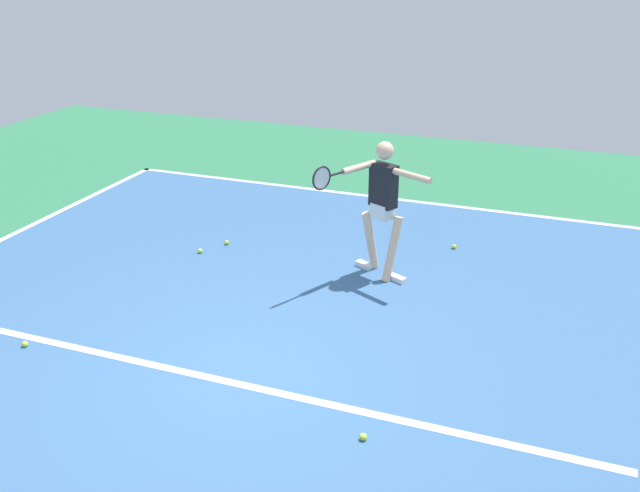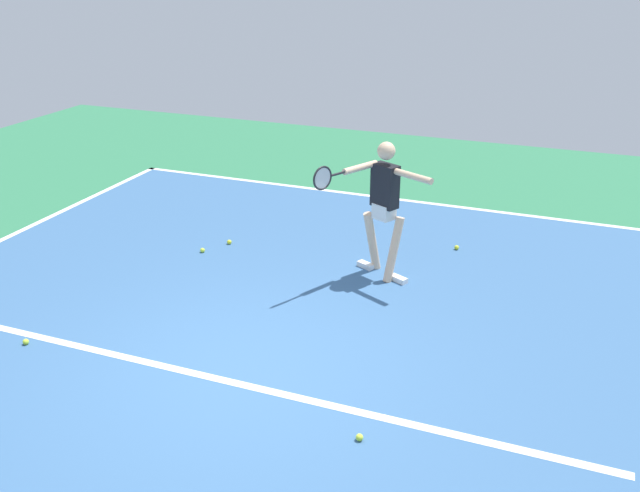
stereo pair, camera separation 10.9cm
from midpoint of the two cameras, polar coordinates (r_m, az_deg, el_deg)
name	(u,v)px [view 2 (the right image)]	position (r m, az deg, el deg)	size (l,w,h in m)	color
ground_plane	(240,373)	(7.23, -6.09, -10.21)	(20.15, 20.15, 0.00)	#2D754C
court_surface	(240,373)	(7.23, -6.09, -10.19)	(9.83, 11.48, 0.00)	#38608E
court_line_baseline_near	(394,199)	(12.05, 6.31, 3.83)	(9.83, 0.10, 0.01)	white
court_line_service	(231,382)	(7.10, -6.76, -10.92)	(7.37, 0.10, 0.01)	white
court_line_centre_mark	(391,203)	(11.86, 6.05, 3.53)	(0.10, 0.30, 0.01)	white
tennis_player	(383,201)	(8.83, 5.48, 3.67)	(1.29, 1.13, 1.79)	beige
tennis_ball_near_service_line	(359,437)	(6.33, 3.73, -15.25)	(0.07, 0.07, 0.07)	#C6E53D
tennis_ball_far_corner	(457,248)	(10.14, 11.34, -0.12)	(0.07, 0.07, 0.07)	yellow
tennis_ball_by_sideline	(229,242)	(10.20, -7.08, 0.32)	(0.07, 0.07, 0.07)	yellow
tennis_ball_near_player	(203,250)	(9.98, -9.21, -0.34)	(0.07, 0.07, 0.07)	#C6E53D
tennis_ball_centre_court	(26,342)	(8.26, -22.44, -7.21)	(0.07, 0.07, 0.07)	#C6E53D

